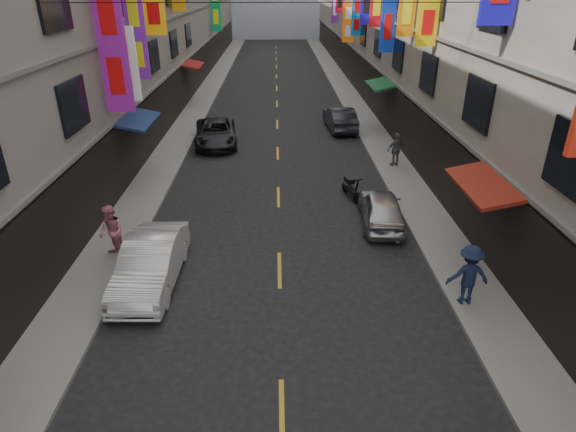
{
  "coord_description": "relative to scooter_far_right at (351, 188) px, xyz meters",
  "views": [
    {
      "loc": [
        -0.05,
        4.47,
        8.6
      ],
      "look_at": [
        0.15,
        12.6,
        4.62
      ],
      "focal_mm": 30.0,
      "sensor_mm": 36.0,
      "label": 1
    }
  ],
  "objects": [
    {
      "name": "sidewalk_left",
      "position": [
        -9.19,
        18.14,
        -0.38
      ],
      "size": [
        2.0,
        90.0,
        0.12
      ],
      "primitive_type": "cube",
      "color": "slate",
      "rests_on": "ground"
    },
    {
      "name": "car_right_far",
      "position": [
        0.81,
        10.79,
        0.28
      ],
      "size": [
        1.86,
        4.52,
        1.45
      ],
      "primitive_type": "imported",
      "rotation": [
        0.0,
        0.0,
        3.22
      ],
      "color": "#2A2A33",
      "rests_on": "ground"
    },
    {
      "name": "car_right_mid",
      "position": [
        0.81,
        -2.58,
        0.22
      ],
      "size": [
        1.86,
        3.99,
        1.32
      ],
      "primitive_type": "imported",
      "rotation": [
        0.0,
        0.0,
        3.06
      ],
      "color": "#B1B1B5",
      "rests_on": "ground"
    },
    {
      "name": "pedestrian_lfar",
      "position": [
        -8.78,
        -5.1,
        0.62
      ],
      "size": [
        1.07,
        1.11,
        1.89
      ],
      "primitive_type": "imported",
      "rotation": [
        0.0,
        0.0,
        -0.88
      ],
      "color": "#CB6B8A",
      "rests_on": "sidewalk_left"
    },
    {
      "name": "car_left_mid",
      "position": [
        -7.19,
        -6.55,
        0.3
      ],
      "size": [
        1.68,
        4.57,
        1.49
      ],
      "primitive_type": "imported",
      "rotation": [
        0.0,
        0.0,
        -0.02
      ],
      "color": "silver",
      "rests_on": "ground"
    },
    {
      "name": "car_left_far",
      "position": [
        -6.78,
        7.86,
        0.25
      ],
      "size": [
        2.86,
        5.22,
        1.39
      ],
      "primitive_type": "imported",
      "rotation": [
        0.0,
        0.0,
        0.11
      ],
      "color": "black",
      "rests_on": "ground"
    },
    {
      "name": "sidewalk_right",
      "position": [
        2.81,
        18.14,
        -0.38
      ],
      "size": [
        2.0,
        90.0,
        0.12
      ],
      "primitive_type": "cube",
      "color": "slate",
      "rests_on": "ground"
    },
    {
      "name": "lane_markings",
      "position": [
        -3.19,
        15.14,
        -0.44
      ],
      "size": [
        0.12,
        80.2,
        0.01
      ],
      "color": "gold",
      "rests_on": "ground"
    },
    {
      "name": "pedestrian_rnear",
      "position": [
        2.21,
        -7.92,
        0.61
      ],
      "size": [
        1.2,
        0.62,
        1.86
      ],
      "primitive_type": "imported",
      "rotation": [
        0.0,
        0.0,
        3.14
      ],
      "color": "#151F3B",
      "rests_on": "sidewalk_right"
    },
    {
      "name": "street_awnings",
      "position": [
        -4.45,
        2.14,
        2.56
      ],
      "size": [
        13.99,
        35.2,
        0.41
      ],
      "color": "#165417",
      "rests_on": "ground"
    },
    {
      "name": "scooter_far_right",
      "position": [
        0.0,
        0.0,
        0.0
      ],
      "size": [
        0.7,
        1.77,
        1.14
      ],
      "rotation": [
        0.0,
        0.0,
        3.4
      ],
      "color": "black",
      "rests_on": "ground"
    },
    {
      "name": "pedestrian_rfar",
      "position": [
        2.79,
        3.72,
        0.53
      ],
      "size": [
        1.13,
        0.87,
        1.7
      ],
      "primitive_type": "imported",
      "rotation": [
        0.0,
        0.0,
        3.48
      ],
      "color": "slate",
      "rests_on": "sidewalk_right"
    }
  ]
}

